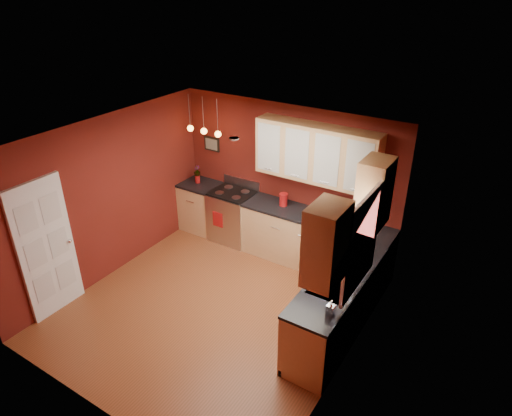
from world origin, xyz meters
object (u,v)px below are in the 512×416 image
Objects in this scene: coffee_maker at (355,217)px; red_canister at (283,200)px; gas_range at (233,215)px; soap_pump at (331,308)px; sink at (335,286)px.

red_canister is at bearing -172.36° from coffee_maker.
gas_range is 3.52m from soap_pump.
sink is 3.00× the size of coffee_maker.
sink is at bearing -71.56° from coffee_maker.
gas_range is at bearing 150.22° from sink.
gas_range is at bearing 143.83° from soap_pump.
soap_pump reaches higher than gas_range.
soap_pump is at bearing -36.17° from gas_range.
gas_range is 5.59× the size of soap_pump.
red_canister reaches higher than gas_range.
soap_pump is at bearing -49.50° from red_canister.
gas_range is 3.05m from sink.
sink is at bearing -43.92° from red_canister.
soap_pump is at bearing -71.63° from sink.
sink reaches higher than red_canister.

